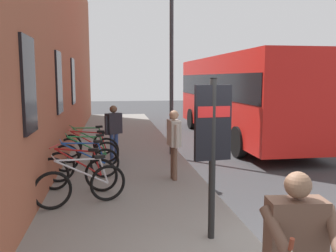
{
  "coord_description": "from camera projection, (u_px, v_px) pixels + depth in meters",
  "views": [
    {
      "loc": [
        -4.29,
        2.13,
        2.52
      ],
      "look_at": [
        2.35,
        1.1,
        1.63
      ],
      "focal_mm": 38.83,
      "sensor_mm": 36.0,
      "label": 1
    }
  ],
  "objects": [
    {
      "name": "pedestrian_crossing_street",
      "position": [
        174.0,
        137.0,
        8.54
      ],
      "size": [
        0.63,
        0.27,
        1.65
      ],
      "color": "brown",
      "rests_on": "sidewalk_pavement"
    },
    {
      "name": "bicycle_end_of_row",
      "position": [
        87.0,
        155.0,
        9.49
      ],
      "size": [
        0.59,
        1.73,
        0.97
      ],
      "color": "black",
      "rests_on": "sidewalk_pavement"
    },
    {
      "name": "tourist_with_hotdogs",
      "position": [
        296.0,
        247.0,
        2.98
      ],
      "size": [
        0.6,
        0.63,
        1.65
      ],
      "color": "maroon",
      "rests_on": "sidewalk_pavement"
    },
    {
      "name": "station_facade",
      "position": [
        62.0,
        46.0,
        12.61
      ],
      "size": [
        22.0,
        0.65,
        7.23
      ],
      "color": "#9E563D",
      "rests_on": "ground"
    },
    {
      "name": "city_bus",
      "position": [
        239.0,
        93.0,
        14.81
      ],
      "size": [
        10.52,
        2.7,
        3.35
      ],
      "color": "red",
      "rests_on": "ground"
    },
    {
      "name": "pedestrian_near_bus",
      "position": [
        114.0,
        127.0,
        10.51
      ],
      "size": [
        0.46,
        0.51,
        1.62
      ],
      "color": "#334C8C",
      "rests_on": "sidewalk_pavement"
    },
    {
      "name": "bicycle_under_window",
      "position": [
        77.0,
        173.0,
        7.72
      ],
      "size": [
        0.6,
        1.73,
        0.97
      ],
      "color": "black",
      "rests_on": "sidewalk_pavement"
    },
    {
      "name": "ground",
      "position": [
        219.0,
        163.0,
        10.88
      ],
      "size": [
        60.0,
        60.0,
        0.0
      ],
      "primitive_type": "plane",
      "color": "#38383A"
    },
    {
      "name": "bicycle_nearest_sign",
      "position": [
        81.0,
        185.0,
        6.85
      ],
      "size": [
        0.69,
        1.7,
        0.97
      ],
      "color": "black",
      "rests_on": "sidewalk_pavement"
    },
    {
      "name": "bicycle_beside_lamp",
      "position": [
        83.0,
        164.0,
        8.56
      ],
      "size": [
        0.56,
        1.74,
        0.97
      ],
      "color": "black",
      "rests_on": "sidewalk_pavement"
    },
    {
      "name": "bicycle_mid_rack",
      "position": [
        88.0,
        144.0,
        11.15
      ],
      "size": [
        0.69,
        1.7,
        0.97
      ],
      "color": "black",
      "rests_on": "sidewalk_pavement"
    },
    {
      "name": "sidewalk_pavement",
      "position": [
        124.0,
        150.0,
        12.42
      ],
      "size": [
        24.0,
        3.5,
        0.12
      ],
      "primitive_type": "cube",
      "color": "gray",
      "rests_on": "ground"
    },
    {
      "name": "street_lamp",
      "position": [
        172.0,
        46.0,
        11.06
      ],
      "size": [
        0.28,
        0.28,
        5.72
      ],
      "color": "#333338",
      "rests_on": "sidewalk_pavement"
    },
    {
      "name": "transit_info_sign",
      "position": [
        213.0,
        133.0,
        5.28
      ],
      "size": [
        0.15,
        0.56,
        2.4
      ],
      "color": "black",
      "rests_on": "sidewalk_pavement"
    },
    {
      "name": "bicycle_by_door",
      "position": [
        88.0,
        149.0,
        10.29
      ],
      "size": [
        0.48,
        1.77,
        0.97
      ],
      "color": "black",
      "rests_on": "sidewalk_pavement"
    }
  ]
}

